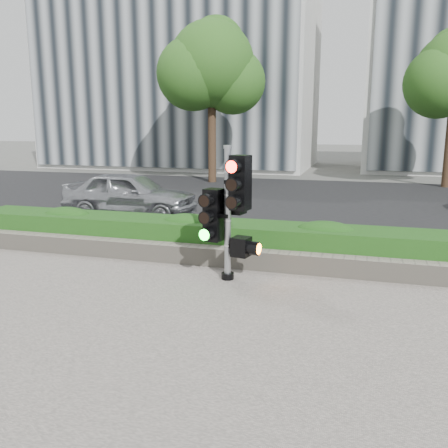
% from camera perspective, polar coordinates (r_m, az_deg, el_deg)
% --- Properties ---
extents(ground, '(120.00, 120.00, 0.00)m').
position_cam_1_polar(ground, '(7.01, -2.26, -9.77)').
color(ground, '#51514C').
rests_on(ground, ground).
extents(sidewalk, '(16.00, 11.00, 0.03)m').
position_cam_1_polar(sidewalk, '(4.94, -12.06, -19.71)').
color(sidewalk, '#9E9389').
rests_on(sidewalk, ground).
extents(road, '(60.00, 13.00, 0.02)m').
position_cam_1_polar(road, '(16.51, 8.80, 2.74)').
color(road, black).
rests_on(road, ground).
extents(curb, '(60.00, 0.25, 0.12)m').
position_cam_1_polar(curb, '(9.88, 3.53, -2.96)').
color(curb, gray).
rests_on(curb, ground).
extents(stone_wall, '(12.00, 0.32, 0.34)m').
position_cam_1_polar(stone_wall, '(8.67, 1.71, -4.10)').
color(stone_wall, gray).
rests_on(stone_wall, sidewalk).
extents(hedge, '(12.00, 1.00, 0.68)m').
position_cam_1_polar(hedge, '(9.24, 2.73, -2.02)').
color(hedge, '#367A25').
rests_on(hedge, sidewalk).
extents(building_left, '(16.00, 9.00, 15.00)m').
position_cam_1_polar(building_left, '(31.59, -4.83, 20.75)').
color(building_left, '#B7B7B2').
rests_on(building_left, ground).
extents(tree_left, '(4.61, 4.03, 7.34)m').
position_cam_1_polar(tree_left, '(21.90, -1.49, 18.29)').
color(tree_left, black).
rests_on(tree_left, ground).
extents(traffic_signal, '(0.81, 0.64, 2.23)m').
position_cam_1_polar(traffic_signal, '(7.77, 0.76, 2.09)').
color(traffic_signal, black).
rests_on(traffic_signal, sidewalk).
extents(car_silver, '(3.80, 1.56, 1.29)m').
position_cam_1_polar(car_silver, '(13.62, -11.20, 3.53)').
color(car_silver, '#9E9FA5').
rests_on(car_silver, road).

